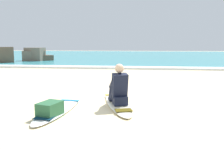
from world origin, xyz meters
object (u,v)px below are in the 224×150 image
(surfboard_main, at_px, (117,102))
(surfer_seated, at_px, (119,88))
(beach_bag, at_px, (50,110))
(surfboard_spare_near, at_px, (59,109))

(surfboard_main, distance_m, surfer_seated, 0.47)
(surfer_seated, relative_size, beach_bag, 1.97)
(surfboard_main, relative_size, surfer_seated, 2.73)
(surfer_seated, relative_size, surfboard_spare_near, 0.40)
(surfboard_spare_near, bearing_deg, surfboard_main, 30.50)
(surfboard_spare_near, bearing_deg, beach_bag, -91.71)
(surfboard_main, bearing_deg, beach_bag, -135.46)
(surfer_seated, bearing_deg, surfboard_spare_near, -159.46)
(beach_bag, bearing_deg, surfboard_main, 44.54)
(surfer_seated, bearing_deg, beach_bag, -142.90)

